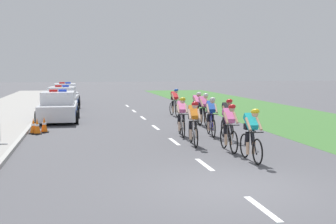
{
  "coord_description": "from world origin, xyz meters",
  "views": [
    {
      "loc": [
        -3.37,
        -9.37,
        2.63
      ],
      "look_at": [
        -0.27,
        6.25,
        1.1
      ],
      "focal_mm": 48.51,
      "sensor_mm": 36.0,
      "label": 1
    }
  ],
  "objects_px": {
    "cyclist_lead": "(251,134)",
    "cyclist_fifth": "(182,116)",
    "cyclist_second": "(229,127)",
    "traffic_cone_mid": "(33,126)",
    "police_car_second": "(62,100)",
    "cyclist_ninth": "(175,102)",
    "cyclist_seventh": "(204,109)",
    "traffic_cone_near": "(37,126)",
    "cyclist_fourth": "(227,118)",
    "traffic_cone_far": "(44,125)",
    "cyclist_eighth": "(197,107)",
    "cyclist_sixth": "(211,116)",
    "police_car_nearest": "(59,108)",
    "police_car_third": "(65,94)",
    "cyclist_third": "(193,123)"
  },
  "relations": [
    {
      "from": "cyclist_fourth",
      "to": "traffic_cone_mid",
      "type": "height_order",
      "value": "cyclist_fourth"
    },
    {
      "from": "cyclist_fourth",
      "to": "cyclist_seventh",
      "type": "distance_m",
      "value": 3.8
    },
    {
      "from": "police_car_nearest",
      "to": "police_car_third",
      "type": "relative_size",
      "value": 0.99
    },
    {
      "from": "cyclist_third",
      "to": "traffic_cone_near",
      "type": "bearing_deg",
      "value": 145.4
    },
    {
      "from": "cyclist_fifth",
      "to": "cyclist_seventh",
      "type": "xyz_separation_m",
      "value": [
        1.61,
        2.57,
        0.0
      ]
    },
    {
      "from": "cyclist_fourth",
      "to": "police_car_nearest",
      "type": "bearing_deg",
      "value": 131.23
    },
    {
      "from": "police_car_nearest",
      "to": "cyclist_third",
      "type": "bearing_deg",
      "value": -59.76
    },
    {
      "from": "cyclist_fifth",
      "to": "cyclist_sixth",
      "type": "bearing_deg",
      "value": -9.5
    },
    {
      "from": "traffic_cone_near",
      "to": "cyclist_sixth",
      "type": "bearing_deg",
      "value": -14.63
    },
    {
      "from": "cyclist_fifth",
      "to": "traffic_cone_far",
      "type": "height_order",
      "value": "cyclist_fifth"
    },
    {
      "from": "cyclist_third",
      "to": "cyclist_seventh",
      "type": "bearing_deg",
      "value": 70.43
    },
    {
      "from": "cyclist_fifth",
      "to": "cyclist_fourth",
      "type": "bearing_deg",
      "value": -39.88
    },
    {
      "from": "cyclist_sixth",
      "to": "traffic_cone_far",
      "type": "relative_size",
      "value": 2.69
    },
    {
      "from": "police_car_nearest",
      "to": "traffic_cone_near",
      "type": "relative_size",
      "value": 6.93
    },
    {
      "from": "cyclist_second",
      "to": "cyclist_sixth",
      "type": "bearing_deg",
      "value": 83.07
    },
    {
      "from": "cyclist_second",
      "to": "traffic_cone_near",
      "type": "relative_size",
      "value": 2.69
    },
    {
      "from": "cyclist_sixth",
      "to": "police_car_third",
      "type": "bearing_deg",
      "value": 108.32
    },
    {
      "from": "cyclist_second",
      "to": "cyclist_fourth",
      "type": "distance_m",
      "value": 2.43
    },
    {
      "from": "traffic_cone_near",
      "to": "cyclist_ninth",
      "type": "bearing_deg",
      "value": 39.72
    },
    {
      "from": "cyclist_second",
      "to": "police_car_second",
      "type": "height_order",
      "value": "police_car_second"
    },
    {
      "from": "police_car_second",
      "to": "traffic_cone_mid",
      "type": "xyz_separation_m",
      "value": [
        -0.82,
        -10.3,
        -0.37
      ]
    },
    {
      "from": "cyclist_seventh",
      "to": "cyclist_fourth",
      "type": "bearing_deg",
      "value": -92.32
    },
    {
      "from": "cyclist_second",
      "to": "traffic_cone_mid",
      "type": "distance_m",
      "value": 8.37
    },
    {
      "from": "traffic_cone_far",
      "to": "cyclist_lead",
      "type": "bearing_deg",
      "value": -49.25
    },
    {
      "from": "cyclist_lead",
      "to": "cyclist_fifth",
      "type": "xyz_separation_m",
      "value": [
        -0.84,
        5.17,
        0.0
      ]
    },
    {
      "from": "cyclist_seventh",
      "to": "traffic_cone_far",
      "type": "distance_m",
      "value": 7.0
    },
    {
      "from": "cyclist_fifth",
      "to": "traffic_cone_near",
      "type": "relative_size",
      "value": 2.69
    },
    {
      "from": "cyclist_fifth",
      "to": "traffic_cone_near",
      "type": "height_order",
      "value": "cyclist_fifth"
    },
    {
      "from": "cyclist_second",
      "to": "traffic_cone_mid",
      "type": "height_order",
      "value": "cyclist_second"
    },
    {
      "from": "police_car_second",
      "to": "cyclist_second",
      "type": "bearing_deg",
      "value": -70.0
    },
    {
      "from": "cyclist_ninth",
      "to": "traffic_cone_mid",
      "type": "relative_size",
      "value": 2.68
    },
    {
      "from": "cyclist_fourth",
      "to": "cyclist_eighth",
      "type": "xyz_separation_m",
      "value": [
        0.15,
        4.93,
        0.0
      ]
    },
    {
      "from": "police_car_nearest",
      "to": "traffic_cone_far",
      "type": "xyz_separation_m",
      "value": [
        -0.42,
        -4.06,
        -0.37
      ]
    },
    {
      "from": "cyclist_ninth",
      "to": "cyclist_second",
      "type": "bearing_deg",
      "value": -92.87
    },
    {
      "from": "cyclist_ninth",
      "to": "traffic_cone_near",
      "type": "xyz_separation_m",
      "value": [
        -6.87,
        -5.71,
        -0.48
      ]
    },
    {
      "from": "cyclist_second",
      "to": "police_car_nearest",
      "type": "xyz_separation_m",
      "value": [
        -5.67,
        9.61,
        -0.11
      ]
    },
    {
      "from": "cyclist_seventh",
      "to": "cyclist_third",
      "type": "bearing_deg",
      "value": -109.57
    },
    {
      "from": "cyclist_second",
      "to": "traffic_cone_near",
      "type": "bearing_deg",
      "value": 141.12
    },
    {
      "from": "cyclist_second",
      "to": "cyclist_third",
      "type": "height_order",
      "value": "same"
    },
    {
      "from": "cyclist_third",
      "to": "cyclist_sixth",
      "type": "height_order",
      "value": "same"
    },
    {
      "from": "cyclist_sixth",
      "to": "cyclist_ninth",
      "type": "distance_m",
      "value": 7.47
    },
    {
      "from": "traffic_cone_near",
      "to": "police_car_second",
      "type": "bearing_deg",
      "value": 86.39
    },
    {
      "from": "cyclist_lead",
      "to": "traffic_cone_far",
      "type": "bearing_deg",
      "value": 130.75
    },
    {
      "from": "cyclist_second",
      "to": "cyclist_lead",
      "type": "bearing_deg",
      "value": -86.35
    },
    {
      "from": "police_car_second",
      "to": "traffic_cone_mid",
      "type": "height_order",
      "value": "police_car_second"
    },
    {
      "from": "traffic_cone_near",
      "to": "cyclist_second",
      "type": "bearing_deg",
      "value": -38.88
    },
    {
      "from": "cyclist_ninth",
      "to": "cyclist_sixth",
      "type": "bearing_deg",
      "value": -91.04
    },
    {
      "from": "cyclist_lead",
      "to": "cyclist_seventh",
      "type": "xyz_separation_m",
      "value": [
        0.77,
        7.74,
        0.0
      ]
    },
    {
      "from": "cyclist_eighth",
      "to": "cyclist_ninth",
      "type": "height_order",
      "value": "same"
    },
    {
      "from": "police_car_nearest",
      "to": "police_car_second",
      "type": "relative_size",
      "value": 0.98
    }
  ]
}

